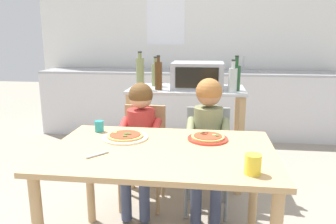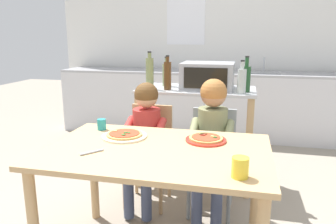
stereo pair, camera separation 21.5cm
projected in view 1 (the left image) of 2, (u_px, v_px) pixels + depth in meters
name	position (u px, v px, depth m)	size (l,w,h in m)	color
ground_plane	(180.00, 177.00, 3.28)	(12.49, 12.49, 0.00)	gray
back_wall_tiled	(192.00, 38.00, 4.83)	(4.65, 0.13, 2.70)	white
kitchen_counter	(190.00, 103.00, 4.64)	(4.18, 0.60, 1.10)	silver
kitchen_island_cart	(186.00, 120.00, 3.08)	(1.06, 0.55, 0.91)	#B7BABF
toaster_oven	(198.00, 75.00, 2.98)	(0.46, 0.39, 0.24)	#999BA0
bottle_slim_sauce	(233.00, 79.00, 2.75)	(0.07, 0.07, 0.28)	#ADB7B2
bottle_dark_olive_oil	(158.00, 75.00, 2.88)	(0.07, 0.07, 0.30)	#4C2D14
bottle_clear_vinegar	(155.00, 74.00, 3.11)	(0.07, 0.07, 0.28)	olive
bottle_brown_beer	(236.00, 77.00, 2.84)	(0.07, 0.07, 0.30)	#1E4723
bottle_squat_spirits	(140.00, 73.00, 2.90)	(0.07, 0.07, 0.34)	olive
dining_table	(162.00, 165.00, 1.92)	(1.31, 0.86, 0.74)	tan
dining_chair_left	(143.00, 148.00, 2.69)	(0.36, 0.36, 0.81)	tan
dining_chair_right	(207.00, 152.00, 2.61)	(0.36, 0.36, 0.81)	gray
child_in_red_shirt	(140.00, 132.00, 2.54)	(0.32, 0.42, 1.01)	#424C6B
child_in_olive_shirt	(208.00, 131.00, 2.45)	(0.32, 0.42, 1.06)	#424C6B
pizza_plate_cream	(125.00, 137.00, 2.09)	(0.29, 0.29, 0.03)	beige
pizza_plate_red_rimmed	(208.00, 138.00, 2.06)	(0.26, 0.26, 0.03)	red
drinking_cup_yellow	(253.00, 164.00, 1.55)	(0.08, 0.08, 0.10)	yellow
drinking_cup_teal	(99.00, 126.00, 2.23)	(0.06, 0.06, 0.08)	teal
serving_spoon	(98.00, 155.00, 1.79)	(0.01, 0.01, 0.14)	#B7BABF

